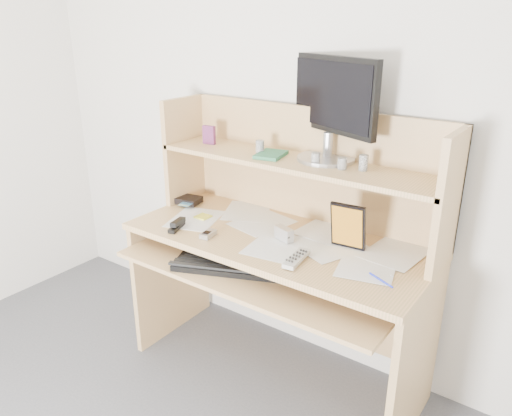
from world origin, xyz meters
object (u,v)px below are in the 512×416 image
Objects in this scene: desk at (286,242)px; keyboard at (232,265)px; game_case at (348,226)px; monitor at (331,106)px; tv_remote at (296,258)px.

desk is 2.59× the size of keyboard.
keyboard is 0.53m from game_case.
game_case is 0.42× the size of monitor.
game_case is at bearing -2.96° from desk.
desk is 7.81× the size of tv_remote.
monitor is (0.12, 0.16, 0.63)m from desk.
game_case is (0.32, -0.02, 0.17)m from desk.
tv_remote is 0.85× the size of game_case.
tv_remote is (0.30, 0.05, 0.10)m from keyboard.
monitor is at bearing 93.88° from tv_remote.
keyboard is (-0.10, -0.28, -0.03)m from desk.
desk reaches higher than game_case.
keyboard is at bearing -178.58° from tv_remote.
tv_remote is 0.27m from game_case.
keyboard is at bearing -152.63° from game_case.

